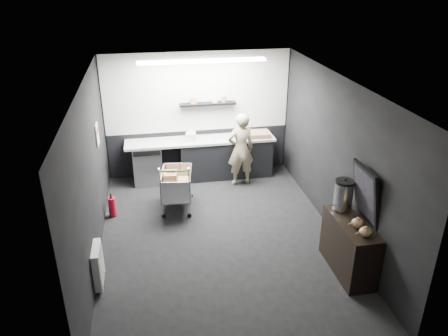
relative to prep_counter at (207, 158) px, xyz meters
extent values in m
plane|color=black|center=(-0.14, -2.42, -0.46)|extent=(5.50, 5.50, 0.00)
plane|color=silver|center=(-0.14, -2.42, 2.24)|extent=(5.50, 5.50, 0.00)
plane|color=black|center=(-0.14, 0.33, 0.89)|extent=(5.50, 0.00, 5.50)
plane|color=black|center=(-0.14, -5.17, 0.89)|extent=(5.50, 0.00, 5.50)
plane|color=black|center=(-2.14, -2.42, 0.89)|extent=(0.00, 5.50, 5.50)
plane|color=black|center=(1.86, -2.42, 0.89)|extent=(0.00, 5.50, 5.50)
cube|color=silver|center=(-0.14, 0.31, 1.39)|extent=(3.95, 0.02, 1.70)
cube|color=black|center=(-0.14, 0.31, 0.04)|extent=(3.95, 0.02, 1.00)
cube|color=black|center=(0.06, 0.20, 1.16)|extent=(1.20, 0.22, 0.04)
cylinder|color=white|center=(1.26, 0.30, 1.69)|extent=(0.20, 0.03, 0.20)
cube|color=white|center=(-2.12, -1.12, 1.09)|extent=(0.02, 0.30, 0.40)
cube|color=red|center=(-2.11, -1.12, 1.16)|extent=(0.02, 0.22, 0.10)
cube|color=white|center=(-2.08, -3.32, -0.11)|extent=(0.10, 0.50, 0.60)
cube|color=white|center=(-0.14, -0.57, 2.21)|extent=(2.40, 0.20, 0.04)
cube|color=black|center=(0.41, 0.00, -0.03)|extent=(2.00, 0.56, 0.85)
cube|color=#AFAFAA|center=(-0.14, 0.00, 0.42)|extent=(3.20, 0.60, 0.05)
cube|color=#9EA0A5|center=(-1.29, 0.00, -0.03)|extent=(0.60, 0.58, 0.85)
cube|color=black|center=(-1.29, -0.30, 0.32)|extent=(0.56, 0.02, 0.10)
imported|color=beige|center=(0.65, -0.45, 0.33)|extent=(0.62, 0.44, 1.58)
cube|color=silver|center=(-0.76, -1.25, -0.15)|extent=(0.67, 0.92, 0.02)
cube|color=silver|center=(-1.03, -1.25, 0.07)|extent=(0.14, 0.85, 0.45)
cube|color=silver|center=(-0.49, -1.25, 0.07)|extent=(0.14, 0.85, 0.45)
cube|color=silver|center=(-0.76, -1.66, 0.07)|extent=(0.55, 0.10, 0.45)
cube|color=silver|center=(-0.76, -0.83, 0.07)|extent=(0.55, 0.10, 0.45)
cylinder|color=silver|center=(-1.00, -1.63, -0.29)|extent=(0.02, 0.02, 0.30)
cylinder|color=silver|center=(-0.52, -1.63, -0.29)|extent=(0.02, 0.02, 0.30)
cylinder|color=silver|center=(-1.00, -0.86, -0.29)|extent=(0.02, 0.02, 0.30)
cylinder|color=silver|center=(-0.52, -0.86, -0.29)|extent=(0.02, 0.02, 0.30)
cylinder|color=#278F27|center=(-0.76, -1.72, 0.55)|extent=(0.55, 0.11, 0.03)
cube|color=olive|center=(-0.88, -1.15, 0.06)|extent=(0.28, 0.33, 0.38)
cube|color=olive|center=(-0.62, -1.37, 0.04)|extent=(0.26, 0.31, 0.34)
cylinder|color=black|center=(-1.00, -1.63, -0.42)|extent=(0.08, 0.04, 0.08)
cylinder|color=black|center=(-1.00, -0.86, -0.42)|extent=(0.08, 0.04, 0.08)
cylinder|color=black|center=(-0.52, -1.63, -0.42)|extent=(0.08, 0.04, 0.08)
cylinder|color=black|center=(-0.52, -0.86, -0.42)|extent=(0.08, 0.04, 0.08)
cube|color=black|center=(1.63, -3.65, -0.03)|extent=(0.43, 1.15, 0.86)
cylinder|color=silver|center=(1.63, -3.26, 0.64)|extent=(0.29, 0.29, 0.44)
cylinder|color=black|center=(1.63, -3.26, 0.88)|extent=(0.29, 0.29, 0.04)
sphere|color=black|center=(1.63, -3.26, 0.92)|extent=(0.05, 0.05, 0.05)
ellipsoid|color=brown|center=(1.63, -3.79, 0.48)|extent=(0.17, 0.17, 0.14)
ellipsoid|color=brown|center=(1.63, -4.03, 0.48)|extent=(0.17, 0.17, 0.14)
cube|color=black|center=(1.80, -3.60, 0.83)|extent=(0.20, 0.67, 0.86)
cube|color=black|center=(1.78, -3.60, 0.83)|extent=(0.14, 0.57, 0.74)
cylinder|color=red|center=(-1.99, -1.36, -0.25)|extent=(0.14, 0.14, 0.36)
cone|color=black|center=(-1.99, -1.36, -0.05)|extent=(0.09, 0.09, 0.05)
cylinder|color=black|center=(-1.99, -1.36, -0.01)|extent=(0.03, 0.03, 0.05)
cube|color=#997651|center=(1.10, -0.05, 0.49)|extent=(0.54, 0.42, 0.10)
cylinder|color=beige|center=(-0.32, 0.00, 0.54)|extent=(0.19, 0.19, 0.19)
cube|color=white|center=(-0.35, -0.05, 0.53)|extent=(0.21, 0.18, 0.17)
camera|label=1|loc=(-1.20, -8.68, 3.80)|focal=35.00mm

